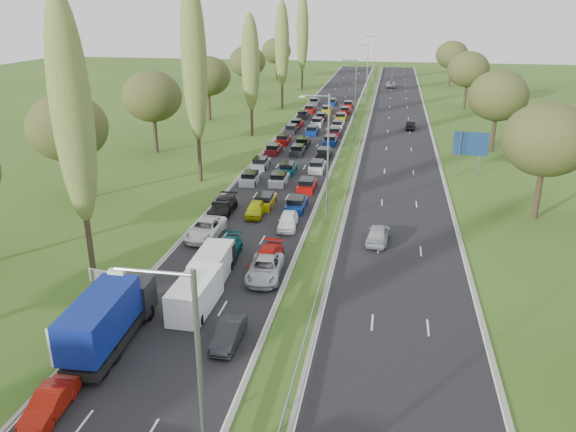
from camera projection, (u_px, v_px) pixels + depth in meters
The scene contains 26 objects.
ground at pixel (354, 138), 86.67m from camera, with size 260.00×260.00×0.00m, color #2F5119.
near_carriageway at pixel (313, 133), 90.12m from camera, with size 10.50×215.00×0.04m, color black.
far_carriageway at pixel (399, 136), 87.83m from camera, with size 10.50×215.00×0.04m, color black.
central_reservation at pixel (356, 131), 88.78m from camera, with size 2.36×215.00×0.32m.
lamp_columns at pixel (355, 101), 82.73m from camera, with size 0.18×140.18×12.00m.
poplar_row at pixel (231, 60), 74.13m from camera, with size 2.80×127.80×22.44m.
woodland_left at pixel (142, 100), 72.46m from camera, with size 8.00×166.00×11.10m.
woodland_right at pixel (509, 106), 68.40m from camera, with size 8.00×153.00×11.10m.
traffic_queue_fill at pixel (309, 137), 85.40m from camera, with size 9.01×69.63×0.80m.
near_car_1 at pixel (49, 403), 27.75m from camera, with size 1.39×3.98×1.31m, color #A21509.
near_car_2 at pixel (206, 229), 49.22m from camera, with size 2.55×5.52×1.53m, color white.
near_car_3 at pixel (223, 206), 54.89m from camera, with size 2.08×5.11×1.48m, color black.
near_car_7 at pixel (228, 249), 45.41m from camera, with size 1.86×4.59×1.33m, color #054C4D.
near_car_8 at pixel (256, 209), 54.30m from camera, with size 1.63×4.06×1.38m, color #AAAD0B.
near_car_9 at pixel (229, 334), 33.64m from camera, with size 1.38×3.96×1.31m, color black.
near_car_10 at pixel (265, 268), 41.85m from camera, with size 2.42×5.25×1.46m, color #A3A6AD.
near_car_11 at pixel (267, 257), 43.77m from camera, with size 1.95×4.79×1.39m, color #AF100A.
near_car_12 at pixel (288, 221), 51.21m from camera, with size 1.69×4.19×1.43m, color white.
far_car_0 at pixel (378, 234), 48.11m from camera, with size 1.81×4.49×1.53m, color #9FA2A8.
far_car_1 at pixel (411, 125), 92.66m from camera, with size 1.41×4.04×1.33m, color black.
far_car_2 at pixel (391, 84), 140.41m from camera, with size 2.51×5.45×1.51m, color gray.
blue_lorry at pixel (109, 318), 33.04m from camera, with size 2.38×8.57×3.62m.
white_van_front at pixel (197, 293), 37.48m from camera, with size 2.19×5.58×2.24m.
white_van_rear at pixel (213, 264), 41.65m from camera, with size 2.13×5.44×2.19m.
info_sign at pixel (98, 279), 38.85m from camera, with size 1.49×0.38×2.10m.
direction_sign at pixel (471, 146), 66.62m from camera, with size 3.98×0.60×5.20m.
Camera 1 is at (9.83, -5.85, 19.09)m, focal length 35.00 mm.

